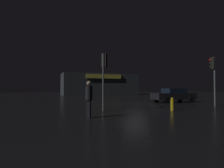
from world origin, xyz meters
The scene contains 7 objects.
ground_plane centered at (0.00, 0.00, 0.00)m, with size 120.00×120.00×0.00m, color black.
store_building centered at (4.06, 25.46, 2.39)m, with size 16.83×6.59×4.76m.
traffic_signal_main centered at (-4.99, -5.37, 2.83)m, with size 0.42×0.42×3.71m.
traffic_signal_opposite centered at (4.57, -5.20, 2.96)m, with size 0.41×0.43×4.06m.
car_near centered at (4.27, -0.48, 0.75)m, with size 4.59×2.03×1.46m.
pedestrian centered at (-6.65, -8.00, 1.07)m, with size 0.42×0.42×1.82m.
fire_hydrant centered at (-0.76, -6.79, 0.42)m, with size 0.22×0.22×0.85m.
Camera 1 is at (-8.96, -17.44, 1.45)m, focal length 31.38 mm.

